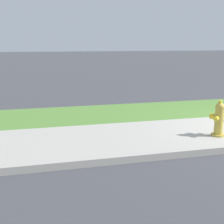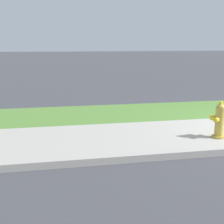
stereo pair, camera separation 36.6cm
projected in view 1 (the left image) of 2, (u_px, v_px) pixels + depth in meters
name	position (u px, v px, depth m)	size (l,w,h in m)	color
grass_verge	(213.00, 107.00, 9.19)	(18.00, 2.24, 0.01)	#568438
fire_hydrant_across_street	(219.00, 119.00, 6.29)	(0.35, 0.33, 0.74)	gold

